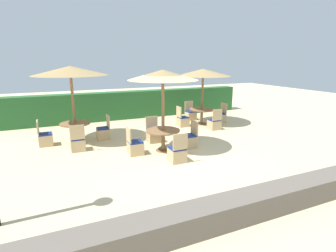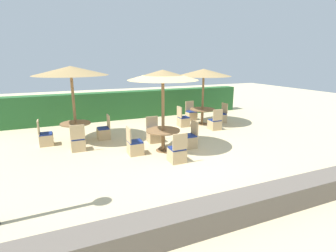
{
  "view_description": "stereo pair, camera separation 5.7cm",
  "coord_description": "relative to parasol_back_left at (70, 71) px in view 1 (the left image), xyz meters",
  "views": [
    {
      "loc": [
        -3.26,
        -6.89,
        3.0
      ],
      "look_at": [
        0.0,
        0.6,
        0.9
      ],
      "focal_mm": 28.0,
      "sensor_mm": 36.0,
      "label": 1
    },
    {
      "loc": [
        -3.21,
        -6.91,
        3.0
      ],
      "look_at": [
        0.0,
        0.6,
        0.9
      ],
      "focal_mm": 28.0,
      "sensor_mm": 36.0,
      "label": 2
    }
  ],
  "objects": [
    {
      "name": "ground_plane",
      "position": [
        2.67,
        -3.02,
        -2.59
      ],
      "size": [
        40.0,
        40.0,
        0.0
      ],
      "primitive_type": "plane",
      "color": "beige"
    },
    {
      "name": "hedge_row",
      "position": [
        2.67,
        3.19,
        -1.89
      ],
      "size": [
        13.0,
        0.7,
        1.39
      ],
      "primitive_type": "cube",
      "color": "#28602D",
      "rests_on": "ground_plane"
    },
    {
      "name": "stone_border",
      "position": [
        2.67,
        -6.37,
        -2.34
      ],
      "size": [
        10.0,
        0.56,
        0.48
      ],
      "primitive_type": "cube",
      "color": "#6B6056",
      "rests_on": "ground_plane"
    },
    {
      "name": "parasol_back_left",
      "position": [
        0.0,
        0.0,
        0.0
      ],
      "size": [
        2.6,
        2.6,
        2.76
      ],
      "color": "olive",
      "rests_on": "ground_plane"
    },
    {
      "name": "round_table_back_left",
      "position": [
        -0.0,
        0.0,
        -2.02
      ],
      "size": [
        1.09,
        1.09,
        0.72
      ],
      "color": "olive",
      "rests_on": "ground_plane"
    },
    {
      "name": "patio_chair_back_left_south",
      "position": [
        -0.03,
        -1.06,
        -2.32
      ],
      "size": [
        0.46,
        0.46,
        0.93
      ],
      "color": "tan",
      "rests_on": "ground_plane"
    },
    {
      "name": "patio_chair_back_left_west",
      "position": [
        -1.04,
        -0.03,
        -2.32
      ],
      "size": [
        0.46,
        0.46,
        0.93
      ],
      "rotation": [
        0.0,
        0.0,
        -1.57
      ],
      "color": "tan",
      "rests_on": "ground_plane"
    },
    {
      "name": "patio_chair_back_left_east",
      "position": [
        1.0,
        -0.05,
        -2.32
      ],
      "size": [
        0.46,
        0.46,
        0.93
      ],
      "rotation": [
        0.0,
        0.0,
        1.57
      ],
      "color": "tan",
      "rests_on": "ground_plane"
    },
    {
      "name": "parasol_back_right",
      "position": [
        5.66,
        0.49,
        -0.19
      ],
      "size": [
        2.48,
        2.48,
        2.56
      ],
      "color": "olive",
      "rests_on": "ground_plane"
    },
    {
      "name": "round_table_back_right",
      "position": [
        5.66,
        0.49,
        -1.99
      ],
      "size": [
        1.17,
        1.17,
        0.74
      ],
      "color": "olive",
      "rests_on": "ground_plane"
    },
    {
      "name": "patio_chair_back_right_north",
      "position": [
        5.63,
        1.51,
        -2.32
      ],
      "size": [
        0.46,
        0.46,
        0.93
      ],
      "rotation": [
        0.0,
        0.0,
        3.14
      ],
      "color": "tan",
      "rests_on": "ground_plane"
    },
    {
      "name": "patio_chair_back_right_south",
      "position": [
        5.68,
        -0.58,
        -2.32
      ],
      "size": [
        0.46,
        0.46,
        0.93
      ],
      "color": "tan",
      "rests_on": "ground_plane"
    },
    {
      "name": "patio_chair_back_right_east",
      "position": [
        6.7,
        0.47,
        -2.32
      ],
      "size": [
        0.46,
        0.46,
        0.93
      ],
      "rotation": [
        0.0,
        0.0,
        1.57
      ],
      "color": "tan",
      "rests_on": "ground_plane"
    },
    {
      "name": "patio_chair_back_right_west",
      "position": [
        4.66,
        0.47,
        -2.32
      ],
      "size": [
        0.46,
        0.46,
        0.93
      ],
      "rotation": [
        0.0,
        0.0,
        -1.57
      ],
      "color": "tan",
      "rests_on": "ground_plane"
    },
    {
      "name": "parasol_center",
      "position": [
        2.59,
        -2.2,
        -0.09
      ],
      "size": [
        2.25,
        2.25,
        2.67
      ],
      "color": "olive",
      "rests_on": "ground_plane"
    },
    {
      "name": "round_table_center",
      "position": [
        2.59,
        -2.2,
        -2.01
      ],
      "size": [
        1.12,
        1.12,
        0.72
      ],
      "color": "olive",
      "rests_on": "ground_plane"
    },
    {
      "name": "patio_chair_center_west",
      "position": [
        1.62,
        -2.17,
        -2.32
      ],
      "size": [
        0.46,
        0.46,
        0.93
      ],
      "rotation": [
        0.0,
        0.0,
        -1.57
      ],
      "color": "tan",
      "rests_on": "ground_plane"
    },
    {
      "name": "patio_chair_center_south",
      "position": [
        2.6,
        -3.29,
        -2.32
      ],
      "size": [
        0.46,
        0.46,
        0.93
      ],
      "color": "tan",
      "rests_on": "ground_plane"
    },
    {
      "name": "patio_chair_center_north",
      "position": [
        2.64,
        -1.16,
        -2.32
      ],
      "size": [
        0.46,
        0.46,
        0.93
      ],
      "rotation": [
        0.0,
        0.0,
        3.14
      ],
      "color": "tan",
      "rests_on": "ground_plane"
    },
    {
      "name": "patio_chair_center_east",
      "position": [
        3.56,
        -2.23,
        -2.32
      ],
      "size": [
        0.46,
        0.46,
        0.93
      ],
      "rotation": [
        0.0,
        0.0,
        1.57
      ],
      "color": "tan",
      "rests_on": "ground_plane"
    }
  ]
}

